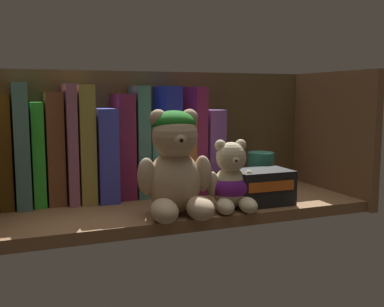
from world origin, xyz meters
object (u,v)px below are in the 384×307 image
object	(u,v)px
book_7	(122,145)
book_8	(138,141)
book_3	(54,147)
book_10	(164,140)
book_0	(5,150)
book_13	(206,149)
book_9	(150,153)
book_2	(37,153)
book_5	(83,143)
book_11	(179,153)
teddy_bear_larger	(175,165)
pillar_candle	(261,173)
book_4	(69,143)
small_product_box	(261,187)
book_6	(102,153)
book_12	(191,139)
book_1	(21,144)
teddy_bear_smaller	(231,182)

from	to	relation	value
book_7	book_8	distance (cm)	3.32
book_3	book_10	xyz separation A→B (cm)	(21.49, -0.00, 0.56)
book_0	book_3	world-z (taller)	book_3
book_13	book_9	bearing A→B (deg)	180.00
book_0	book_2	distance (cm)	5.46
book_3	book_5	xyz separation A→B (cm)	(5.42, 0.00, 0.63)
book_11	teddy_bear_larger	distance (cm)	19.07
book_7	book_11	world-z (taller)	book_7
book_9	pillar_candle	xyz separation A→B (cm)	(20.44, -8.69, -4.05)
book_4	book_10	xyz separation A→B (cm)	(18.73, -0.00, -0.14)
book_3	book_13	xyz separation A→B (cm)	(30.70, -0.00, -1.76)
book_13	book_0	bearing A→B (deg)	180.00
book_5	book_9	size ratio (longest dim) A/B	1.31
book_7	small_product_box	world-z (taller)	book_7
book_2	book_7	world-z (taller)	book_7
book_2	book_9	bearing A→B (deg)	-0.00
book_6	book_0	bearing A→B (deg)	-180.00
book_3	book_5	size ratio (longest dim) A/B	0.94
small_product_box	book_4	bearing A→B (deg)	153.24
book_0	book_6	world-z (taller)	book_0
book_12	teddy_bear_larger	xyz separation A→B (cm)	(-9.79, -17.71, -2.38)
book_11	pillar_candle	world-z (taller)	book_11
book_2	book_11	bearing A→B (deg)	0.00
book_1	teddy_bear_smaller	world-z (taller)	book_1
book_5	book_7	distance (cm)	7.39
small_product_box	book_3	bearing A→B (deg)	155.11
book_0	book_12	xyz separation A→B (cm)	(35.78, 0.00, 0.76)
book_13	book_1	bearing A→B (deg)	180.00
book_3	small_product_box	world-z (taller)	book_3
book_4	book_9	distance (cm)	15.97
book_5	book_6	distance (cm)	4.15
book_10	book_1	bearing A→B (deg)	180.00
book_0	pillar_candle	bearing A→B (deg)	-10.40
book_4	pillar_candle	world-z (taller)	book_4
book_0	book_7	world-z (taller)	book_7
book_11	book_12	bearing A→B (deg)	-0.00
pillar_candle	book_1	bearing A→B (deg)	168.97
book_1	book_2	xyz separation A→B (cm)	(2.67, 0.00, -1.68)
book_3	pillar_candle	xyz separation A→B (cm)	(38.96, -8.69, -5.96)
book_7	book_2	bearing A→B (deg)	180.00
book_8	pillar_candle	world-z (taller)	book_8
book_12	book_0	bearing A→B (deg)	-180.00
book_7	book_12	world-z (taller)	book_12
book_0	teddy_bear_larger	bearing A→B (deg)	-34.26
book_8	book_11	bearing A→B (deg)	0.00
book_4	book_3	bearing A→B (deg)	-180.00
teddy_bear_smaller	pillar_candle	distance (cm)	14.42
book_10	teddy_bear_larger	size ratio (longest dim) A/B	1.23
book_8	teddy_bear_smaller	xyz separation A→B (cm)	(11.80, -17.80, -5.96)
book_0	book_12	size ratio (longest dim) A/B	0.93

